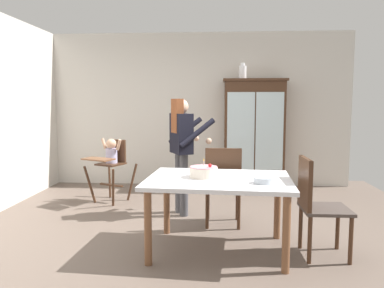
% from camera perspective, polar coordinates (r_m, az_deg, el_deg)
% --- Properties ---
extents(ground_plane, '(6.24, 6.24, 0.00)m').
position_cam_1_polar(ground_plane, '(4.38, -0.86, -13.48)').
color(ground_plane, '#66564C').
extents(wall_back, '(5.32, 0.06, 2.70)m').
position_cam_1_polar(wall_back, '(6.75, 0.98, 5.18)').
color(wall_back, beige).
rests_on(wall_back, ground_plane).
extents(china_cabinet, '(1.06, 0.48, 1.88)m').
position_cam_1_polar(china_cabinet, '(6.53, 9.32, 1.48)').
color(china_cabinet, '#422819').
rests_on(china_cabinet, ground_plane).
extents(ceramic_vase, '(0.13, 0.13, 0.27)m').
position_cam_1_polar(ceramic_vase, '(6.51, 7.66, 10.76)').
color(ceramic_vase, white).
rests_on(ceramic_vase, china_cabinet).
extents(high_chair_with_toddler, '(0.76, 0.83, 0.95)m').
position_cam_1_polar(high_chair_with_toddler, '(5.73, -12.17, -2.15)').
color(high_chair_with_toddler, '#422819').
rests_on(high_chair_with_toddler, ground_plane).
extents(adult_person, '(0.65, 0.64, 1.53)m').
position_cam_1_polar(adult_person, '(4.93, -1.54, 0.32)').
color(adult_person, '#47474C').
rests_on(adult_person, ground_plane).
extents(dining_table, '(1.47, 1.12, 0.74)m').
position_cam_1_polar(dining_table, '(3.76, 4.06, -6.52)').
color(dining_table, silver).
rests_on(dining_table, ground_plane).
extents(birthday_cake, '(0.28, 0.28, 0.19)m').
position_cam_1_polar(birthday_cake, '(3.77, 1.78, -4.22)').
color(birthday_cake, beige).
rests_on(birthday_cake, dining_table).
extents(serving_bowl, '(0.18, 0.18, 0.05)m').
position_cam_1_polar(serving_bowl, '(3.55, 10.74, -5.43)').
color(serving_bowl, '#B2BCC6').
rests_on(serving_bowl, dining_table).
extents(dining_chair_far_side, '(0.44, 0.44, 0.96)m').
position_cam_1_polar(dining_chair_far_side, '(4.49, 4.73, -5.62)').
color(dining_chair_far_side, '#422819').
rests_on(dining_chair_far_side, ground_plane).
extents(dining_chair_right_end, '(0.44, 0.44, 0.96)m').
position_cam_1_polar(dining_chair_right_end, '(3.83, 18.09, -8.02)').
color(dining_chair_right_end, '#422819').
rests_on(dining_chair_right_end, ground_plane).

